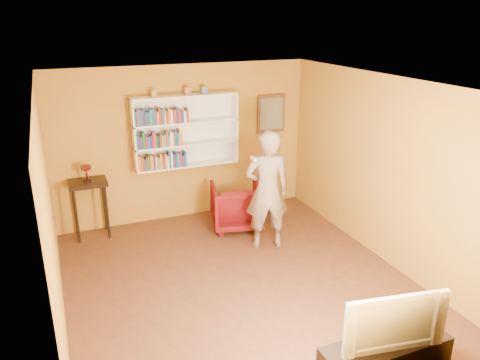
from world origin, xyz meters
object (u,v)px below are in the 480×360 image
console_table (89,191)px  television (390,317)px  bookshelf (185,131)px  armchair (236,206)px  ruby_lustre (86,169)px  person (267,190)px

console_table → television: 5.06m
bookshelf → armchair: bearing=-48.9°
bookshelf → ruby_lustre: size_ratio=6.57×
armchair → person: person is taller
ruby_lustre → television: (2.32, -4.50, -0.39)m
ruby_lustre → person: (2.50, -1.41, -0.22)m
person → television: 3.10m
console_table → ruby_lustre: 0.36m
person → armchair: bearing=-66.9°
bookshelf → console_table: size_ratio=1.86×
console_table → person: bearing=-29.5°
ruby_lustre → bookshelf: bearing=5.4°
armchair → television: (-0.01, -3.92, 0.39)m
bookshelf → television: bearing=-82.3°
bookshelf → console_table: bookshelf is taller
television → person: bearing=96.0°
ruby_lustre → armchair: bearing=-14.0°
bookshelf → person: size_ratio=0.96×
console_table → armchair: bearing=-14.0°
armchair → television: bearing=103.1°
bookshelf → television: (0.63, -4.66, -0.82)m
bookshelf → armchair: size_ratio=2.13×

